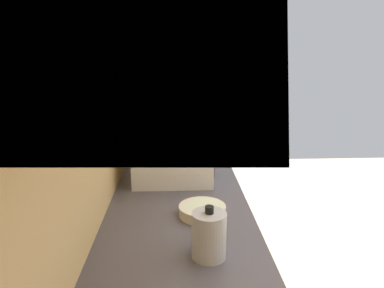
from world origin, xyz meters
name	(u,v)px	position (x,y,z in m)	size (l,w,h in m)	color
wall_back	(79,107)	(0.00, 1.71, 1.35)	(4.48, 0.12, 2.71)	#EEC37C
oven_range	(181,174)	(1.67, 1.32, 0.47)	(0.63, 0.67, 1.08)	#B7BABF
microwave	(173,148)	(0.53, 1.37, 1.04)	(0.52, 0.40, 0.27)	white
bowl	(202,210)	(0.01, 1.25, 0.92)	(0.19, 0.19, 0.04)	silver
kettle	(209,235)	(-0.29, 1.25, 0.98)	(0.15, 0.11, 0.18)	#B7BABF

